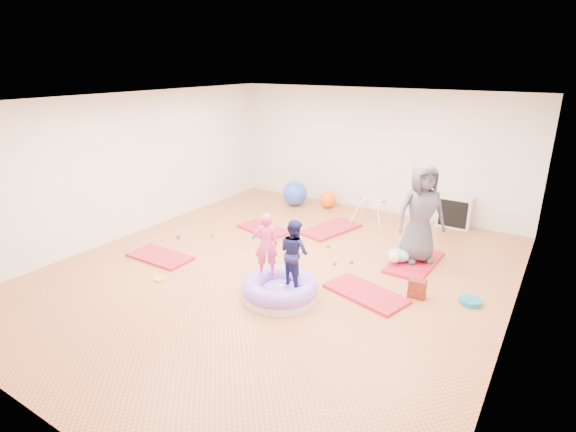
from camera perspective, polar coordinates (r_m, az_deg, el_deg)
The scene contains 19 objects.
room at distance 7.11m, azimuth -1.30°, elevation 3.14°, with size 7.01×8.01×2.81m.
gym_mat_front_left at distance 8.42m, azimuth -15.94°, elevation -4.98°, with size 1.18×0.59×0.05m, color #C6243F.
gym_mat_mid_left at distance 9.39m, azimuth -3.15°, elevation -1.70°, with size 1.11×0.55×0.05m, color #C6243F.
gym_mat_center_back at distance 9.43m, azimuth 5.38°, elevation -1.65°, with size 1.31×0.65×0.05m, color #C6243F.
gym_mat_right at distance 6.99m, azimuth 9.85°, elevation -9.65°, with size 1.24×0.62×0.05m, color #C6243F.
gym_mat_rear_right at distance 8.18m, azimuth 15.73°, elevation -5.66°, with size 1.34×0.67×0.06m, color #C6243F.
inflatable_cushion at distance 6.77m, azimuth -1.02°, elevation -9.27°, with size 1.14×1.14×0.36m.
child_pink at distance 6.69m, azimuth -2.81°, elevation -3.20°, with size 0.36×0.23×0.98m, color #E54370.
child_navy at distance 6.40m, azimuth 0.80°, elevation -4.23°, with size 0.48×0.37×0.98m, color #191B4B.
adult_caregiver at distance 7.93m, azimuth 16.56°, elevation 0.36°, with size 0.84×0.55×1.72m, color #45444E.
infant at distance 7.99m, azimuth 13.71°, elevation -4.93°, with size 0.40×0.41×0.23m.
ball_pit_balls at distance 8.43m, azimuth 2.10°, elevation -4.09°, with size 4.27×1.73×0.07m.
exercise_ball_blue at distance 10.94m, azimuth 0.90°, elevation 2.89°, with size 0.60×0.60×0.60m, color blue.
exercise_ball_orange at distance 10.83m, azimuth 5.08°, elevation 2.13°, with size 0.41×0.41×0.41m, color #FF5F0C.
infant_play_gym at distance 9.85m, azimuth 10.58°, elevation 1.12°, with size 0.72×0.68×0.55m.
cube_shelf at distance 10.11m, azimuth 20.40°, elevation 0.48°, with size 0.67×0.33×0.67m.
balance_disc at distance 7.18m, azimuth 22.15°, elevation -10.00°, with size 0.32×0.32×0.07m, color #126E81.
backpack at distance 7.04m, azimuth 16.07°, elevation -8.86°, with size 0.25×0.15×0.29m, color #BD3618.
yellow_toy at distance 7.62m, azimuth -15.94°, elevation -7.70°, with size 0.20×0.20×0.03m, color gold.
Camera 1 is at (3.82, -5.67, 3.36)m, focal length 28.00 mm.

